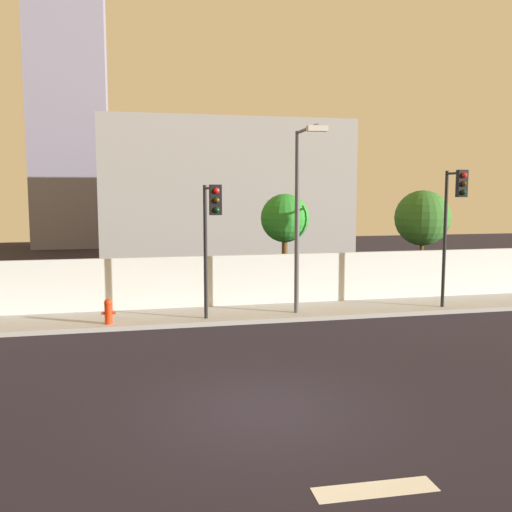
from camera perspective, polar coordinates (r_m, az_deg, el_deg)
The scene contains 11 objects.
ground_plane at distance 11.44m, azimuth 0.83°, elevation -15.14°, with size 80.00×80.00×0.00m, color black.
sidewalk at distance 19.16m, azimuth -4.92°, elevation -6.02°, with size 36.00×2.40×0.15m, color #9D9D9D.
perimeter_wall at distance 20.24m, azimuth -5.44°, elevation -2.54°, with size 36.00×0.18×1.80m, color silver.
traffic_light_left at distance 17.44m, azimuth -4.54°, elevation 3.41°, with size 0.41×1.41×4.27m.
traffic_light_right at distance 20.49m, azimuth 19.23°, elevation 4.46°, with size 0.34×1.16×4.78m.
street_lamp_curbside at distance 18.54m, azimuth 4.45°, elevation 5.24°, with size 0.61×2.37×6.03m.
fire_hydrant at distance 18.15m, azimuth -14.59°, elevation -5.30°, with size 0.44×0.26×0.79m.
roadside_tree_leftmost at distance 21.95m, azimuth 2.92°, elevation 3.71°, with size 1.87×1.87×4.13m.
roadside_tree_midleft at distance 24.17m, azimuth 16.36°, elevation 3.66°, with size 2.25×2.25×4.27m.
low_building_distant at distance 34.30m, azimuth -3.18°, elevation 6.40°, with size 14.43×6.00×8.32m, color gray.
tower_on_skyline at distance 46.71m, azimuth -18.33°, elevation 16.01°, with size 5.59×5.00×24.39m, color gray.
Camera 1 is at (-2.48, -10.34, 4.22)m, focal length 39.87 mm.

